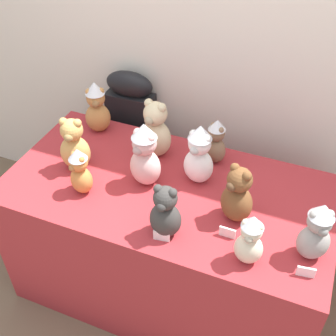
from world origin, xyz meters
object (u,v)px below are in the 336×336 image
Objects in this scene: display_table at (168,241)px; instrument_case at (133,146)px; teddy_bear_honey at (74,146)px; teddy_bear_charcoal at (165,213)px; teddy_bear_cream at (250,240)px; teddy_bear_ginger at (80,171)px; teddy_bear_ash at (316,232)px; teddy_bear_blush at (145,155)px; teddy_bear_mocha at (216,142)px; teddy_bear_snow at (199,155)px; teddy_bear_caramel at (97,108)px; teddy_bear_chestnut at (237,196)px; teddy_bear_sand at (156,131)px.

display_table is 0.71m from instrument_case.
instrument_case is at bearing 74.19° from teddy_bear_honey.
teddy_bear_charcoal is 0.35m from teddy_bear_cream.
teddy_bear_ash reaches higher than teddy_bear_ginger.
teddy_bear_ash is at bearing 2.01° from teddy_bear_blush.
display_table is at bearing -85.21° from teddy_bear_mocha.
teddy_bear_snow is 1.28× the size of teddy_bear_mocha.
instrument_case reaches higher than display_table.
teddy_bear_cream reaches higher than teddy_bear_ginger.
teddy_bear_blush is (-0.11, -0.00, 0.56)m from display_table.
teddy_bear_mocha is 0.67m from teddy_bear_caramel.
teddy_bear_cream is (0.81, -0.10, 0.00)m from teddy_bear_ginger.
instrument_case is 0.48m from teddy_bear_caramel.
teddy_bear_ash reaches higher than teddy_bear_mocha.
instrument_case reaches higher than teddy_bear_cream.
teddy_bear_ginger is 0.87× the size of teddy_bear_chestnut.
teddy_bear_snow reaches higher than instrument_case.
teddy_bear_ginger is 1.03m from teddy_bear_ash.
teddy_bear_ginger is at bearing -84.00° from instrument_case.
teddy_bear_caramel is at bearing 179.23° from teddy_bear_sand.
display_table is 0.57m from teddy_bear_blush.
teddy_bear_charcoal is 0.54m from teddy_bear_sand.
teddy_bear_charcoal is (-0.01, -0.37, -0.03)m from teddy_bear_snow.
teddy_bear_honey is 0.91× the size of teddy_bear_sand.
teddy_bear_sand is at bearing 129.92° from teddy_bear_ash.
teddy_bear_caramel reaches higher than teddy_bear_charcoal.
teddy_bear_cream is (0.90, -0.80, 0.38)m from instrument_case.
teddy_bear_chestnut is 0.23m from teddy_bear_cream.
teddy_bear_mocha is 0.40m from teddy_bear_chestnut.
teddy_bear_charcoal is at bearing -52.00° from teddy_bear_sand.
teddy_bear_mocha is 0.87× the size of teddy_bear_ash.
teddy_bear_caramel is at bearing 131.98° from teddy_bear_ginger.
teddy_bear_sand reaches higher than teddy_bear_chestnut.
teddy_bear_blush is 0.34m from teddy_bear_charcoal.
teddy_bear_snow reaches higher than teddy_bear_ash.
teddy_bear_honey is at bearing -157.51° from teddy_bear_snow.
teddy_bear_snow is at bearing 51.91° from teddy_bear_ginger.
teddy_bear_honey is (-0.12, 0.14, 0.01)m from teddy_bear_ginger.
teddy_bear_sand is at bearing 166.84° from teddy_bear_snow.
instrument_case reaches higher than teddy_bear_ginger.
teddy_bear_charcoal is (0.55, -0.80, 0.38)m from instrument_case.
teddy_bear_honey reaches higher than teddy_bear_mocha.
teddy_bear_snow is 1.21× the size of teddy_bear_charcoal.
teddy_bear_chestnut is at bearing -16.20° from teddy_bear_honey.
teddy_bear_snow is at bearing -0.72° from teddy_bear_honey.
teddy_bear_caramel reaches higher than teddy_bear_ash.
teddy_bear_ash is at bearing -32.84° from instrument_case.
teddy_bear_caramel is at bearing -149.11° from teddy_bear_mocha.
instrument_case is 0.80m from teddy_bear_ginger.
display_table is 0.63m from teddy_bear_chestnut.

